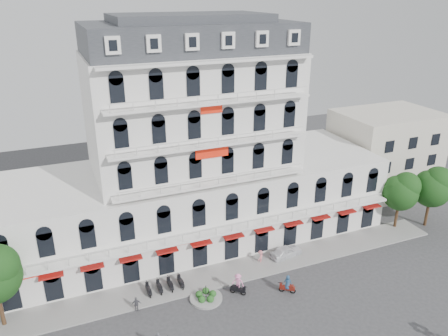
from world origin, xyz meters
TOP-DOWN VIEW (x-y plane):
  - ground at (0.00, 0.00)m, footprint 120.00×120.00m
  - sidewalk at (0.00, 9.00)m, footprint 53.00×4.00m
  - main_building at (0.00, 18.00)m, footprint 45.00×15.00m
  - flank_building_east at (30.00, 20.00)m, footprint 14.00×10.00m
  - traffic_island at (-3.00, 6.00)m, footprint 3.20×3.20m
  - parked_scooter_row at (-6.35, 8.80)m, footprint 4.40×1.80m
  - tree_east_inner at (24.05, 9.98)m, footprint 4.40×4.37m
  - tree_east_outer at (28.05, 8.98)m, footprint 4.65×4.65m
  - parked_car at (7.90, 9.50)m, footprint 4.15×2.25m
  - rider_east at (4.83, 3.90)m, footprint 1.46×1.15m
  - rider_center at (0.19, 5.55)m, footprint 1.38×1.34m
  - pedestrian_mid at (-9.58, 6.93)m, footprint 0.94×0.54m
  - pedestrian_right at (4.66, 9.50)m, footprint 1.15×1.09m

SIDE VIEW (x-z plane):
  - ground at x=0.00m, z-range 0.00..0.00m
  - parked_scooter_row at x=-6.35m, z-range -0.55..0.55m
  - sidewalk at x=0.00m, z-range 0.00..0.16m
  - traffic_island at x=-3.00m, z-range -0.54..1.06m
  - parked_car at x=7.90m, z-range 0.00..1.34m
  - pedestrian_mid at x=-9.58m, z-range 0.00..1.51m
  - pedestrian_right at x=4.66m, z-range 0.00..1.56m
  - rider_east at x=4.83m, z-range -0.03..1.98m
  - rider_center at x=0.19m, z-range 0.08..2.44m
  - tree_east_inner at x=24.05m, z-range 1.43..9.00m
  - tree_east_outer at x=28.05m, z-range 1.52..9.58m
  - flank_building_east at x=30.00m, z-range 0.00..12.00m
  - main_building at x=0.00m, z-range -2.94..22.86m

